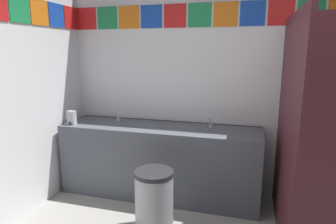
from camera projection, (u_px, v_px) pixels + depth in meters
wall_back at (223, 85)px, 3.40m from camera, size 3.70×0.09×2.54m
vanity_counter at (160, 160)px, 3.43m from camera, size 2.27×0.61×0.82m
faucet_left at (117, 117)px, 3.57m from camera, size 0.04×0.10×0.14m
faucet_right at (210, 123)px, 3.26m from camera, size 0.04×0.10×0.14m
soap_dispenser at (72, 118)px, 3.43m from camera, size 0.09×0.09×0.16m
stall_divider at (314, 140)px, 2.28m from camera, size 0.92×1.44×1.98m
trash_bin at (154, 201)px, 2.74m from camera, size 0.37×0.37×0.59m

